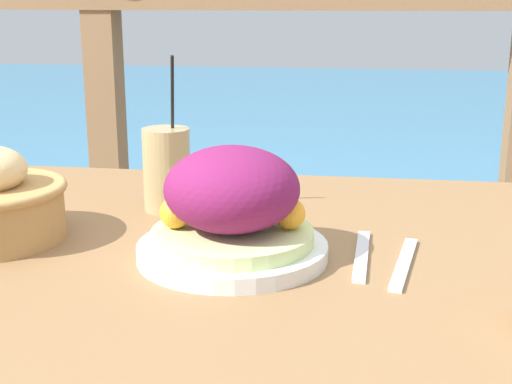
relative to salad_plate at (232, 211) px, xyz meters
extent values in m
cube|color=olive|center=(0.04, 0.04, -0.08)|extent=(1.29, 0.82, 0.04)
cube|color=olive|center=(-0.55, 0.39, -0.44)|extent=(0.06, 0.06, 0.67)
cube|color=brown|center=(-0.42, 0.70, -0.27)|extent=(0.07, 0.07, 1.00)
cube|color=brown|center=(0.49, 0.70, -0.27)|extent=(0.07, 0.07, 1.00)
cube|color=teal|center=(0.04, 3.20, -0.55)|extent=(12.00, 4.00, 0.45)
cylinder|color=silver|center=(0.00, 0.00, -0.05)|extent=(0.24, 0.24, 0.02)
cylinder|color=#C6DB8E|center=(0.00, 0.00, -0.03)|extent=(0.20, 0.20, 0.02)
ellipsoid|color=#72194C|center=(0.00, 0.00, 0.03)|extent=(0.17, 0.17, 0.11)
sphere|color=#F9A328|center=(0.07, 0.01, 0.00)|extent=(0.04, 0.04, 0.04)
sphere|color=#F9A328|center=(-0.07, 0.00, 0.00)|extent=(0.04, 0.04, 0.04)
cylinder|color=tan|center=(-0.14, 0.20, 0.00)|extent=(0.07, 0.07, 0.13)
cylinder|color=black|center=(-0.13, 0.20, 0.07)|extent=(0.03, 0.08, 0.21)
cube|color=silver|center=(0.16, 0.03, -0.06)|extent=(0.02, 0.18, 0.00)
cube|color=silver|center=(0.21, 0.01, -0.06)|extent=(0.05, 0.18, 0.00)
camera|label=1|loc=(0.15, -0.83, 0.26)|focal=50.00mm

